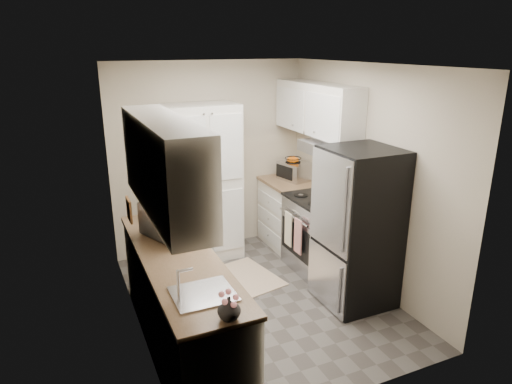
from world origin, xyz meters
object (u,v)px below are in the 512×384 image
pantry_cabinet (203,183)px  microwave (173,220)px  wine_bottle (146,209)px  refrigerator (358,228)px  electric_range (319,233)px  toaster_oven (295,171)px

pantry_cabinet → microwave: 1.49m
pantry_cabinet → wine_bottle: pantry_cabinet is taller
refrigerator → microwave: (-1.85, 0.42, 0.23)m
microwave → refrigerator: bearing=-126.7°
microwave → wine_bottle: microwave is taller
pantry_cabinet → electric_range: size_ratio=1.77×
refrigerator → microwave: size_ratio=2.92×
pantry_cabinet → electric_range: bearing=-38.2°
electric_range → wine_bottle: (-2.04, 0.14, 0.57)m
pantry_cabinet → wine_bottle: (-0.86, -0.78, 0.05)m
electric_range → wine_bottle: size_ratio=4.40×
wine_bottle → toaster_oven: wine_bottle is taller
electric_range → refrigerator: bearing=-92.5°
refrigerator → wine_bottle: 2.22m
electric_range → microwave: size_ratio=1.94×
toaster_oven → pantry_cabinet: bearing=162.9°
refrigerator → microwave: bearing=167.2°
electric_range → microwave: 2.01m
pantry_cabinet → refrigerator: bearing=-56.5°
toaster_oven → refrigerator: bearing=-108.6°
refrigerator → toaster_oven: bearing=84.8°
refrigerator → wine_bottle: refrigerator is taller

